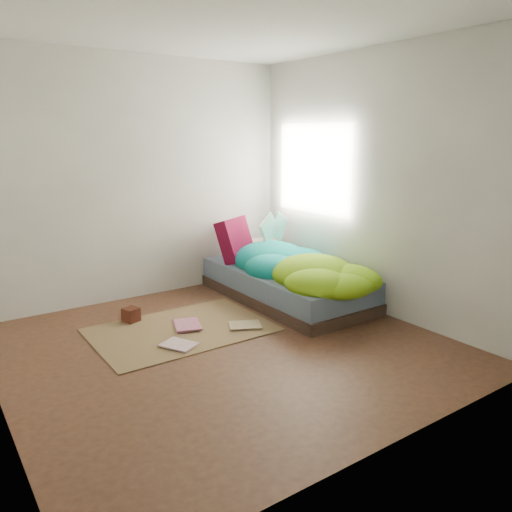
# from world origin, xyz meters

# --- Properties ---
(ground) EXTENTS (3.50, 3.50, 0.00)m
(ground) POSITION_xyz_m (0.00, 0.00, 0.00)
(ground) COLOR #44251A
(ground) RESTS_ON ground
(room_walls) EXTENTS (3.54, 3.54, 2.62)m
(room_walls) POSITION_xyz_m (0.01, 0.01, 1.63)
(room_walls) COLOR beige
(room_walls) RESTS_ON ground
(bed) EXTENTS (1.00, 2.00, 0.34)m
(bed) POSITION_xyz_m (1.22, 0.72, 0.17)
(bed) COLOR #32221B
(bed) RESTS_ON ground
(duvet) EXTENTS (0.96, 1.84, 0.34)m
(duvet) POSITION_xyz_m (1.22, 0.50, 0.51)
(duvet) COLOR #088182
(duvet) RESTS_ON bed
(rug) EXTENTS (1.60, 1.10, 0.01)m
(rug) POSITION_xyz_m (-0.15, 0.55, 0.01)
(rug) COLOR brown
(rug) RESTS_ON ground
(pillow_floral) EXTENTS (0.68, 0.56, 0.13)m
(pillow_floral) POSITION_xyz_m (1.41, 1.52, 0.41)
(pillow_floral) COLOR beige
(pillow_floral) RESTS_ON bed
(pillow_magenta) EXTENTS (0.51, 0.37, 0.49)m
(pillow_magenta) POSITION_xyz_m (0.99, 1.39, 0.59)
(pillow_magenta) COLOR #4E051D
(pillow_magenta) RESTS_ON bed
(open_book) EXTENTS (0.47, 0.25, 0.28)m
(open_book) POSITION_xyz_m (1.38, 1.15, 0.82)
(open_book) COLOR #2D8A30
(open_book) RESTS_ON duvet
(wooden_box) EXTENTS (0.17, 0.17, 0.13)m
(wooden_box) POSITION_xyz_m (-0.46, 1.01, 0.08)
(wooden_box) COLOR #3D1A0D
(wooden_box) RESTS_ON rug
(floor_book_a) EXTENTS (0.32, 0.35, 0.02)m
(floor_book_a) POSITION_xyz_m (-0.43, 0.16, 0.02)
(floor_book_a) COLOR beige
(floor_book_a) RESTS_ON rug
(floor_book_b) EXTENTS (0.33, 0.38, 0.03)m
(floor_book_b) POSITION_xyz_m (-0.19, 0.61, 0.03)
(floor_book_b) COLOR #CF778D
(floor_book_b) RESTS_ON rug
(floor_book_c) EXTENTS (0.36, 0.32, 0.02)m
(floor_book_c) POSITION_xyz_m (0.33, 0.17, 0.02)
(floor_book_c) COLOR tan
(floor_book_c) RESTS_ON rug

